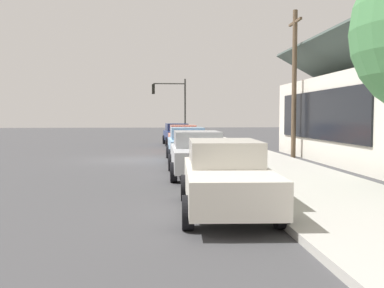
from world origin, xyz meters
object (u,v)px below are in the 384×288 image
fire_hydrant_red (201,140)px  car_silver (198,153)px  car_skyblue (187,144)px  utility_pole_wooden (294,81)px  car_coral (183,138)px  car_navy (177,134)px  traffic_light_main (172,100)px  car_ivory (226,176)px

fire_hydrant_red → car_silver: bearing=-6.4°
car_skyblue → utility_pole_wooden: (-0.86, 5.54, 3.11)m
car_coral → fire_hydrant_red: bearing=154.0°
utility_pole_wooden → car_coral: bearing=-131.9°
car_silver → utility_pole_wooden: bearing=139.1°
car_navy → traffic_light_main: size_ratio=0.90×
car_ivory → fire_hydrant_red: bearing=178.6°
traffic_light_main → fire_hydrant_red: traffic_light_main is taller
car_navy → car_silver: 16.91m
car_skyblue → car_silver: bearing=-0.4°
utility_pole_wooden → car_navy: bearing=-152.8°
car_navy → car_silver: bearing=-3.3°
car_skyblue → car_silver: same height
car_coral → utility_pole_wooden: utility_pole_wooden is taller
car_navy → car_ivory: same height
car_coral → car_silver: bearing=-0.9°
car_silver → car_skyblue: bearing=-179.7°
car_silver → car_navy: bearing=-179.8°
car_navy → car_coral: bearing=-2.1°
car_coral → fire_hydrant_red: 3.13m
car_skyblue → traffic_light_main: size_ratio=0.84×
car_navy → fire_hydrant_red: bearing=23.0°
utility_pole_wooden → fire_hydrant_red: size_ratio=10.56×
car_coral → car_ivory: bearing=-0.4°
car_skyblue → car_silver: 5.43m
car_coral → traffic_light_main: 9.75m
fire_hydrant_red → car_navy: bearing=-154.2°
car_ivory → utility_pole_wooden: bearing=158.8°
car_silver → traffic_light_main: (-20.48, -0.09, 2.67)m
car_navy → car_coral: same height
fire_hydrant_red → utility_pole_wooden: bearing=27.7°
car_silver → traffic_light_main: traffic_light_main is taller
car_skyblue → car_ivory: bearing=-0.0°
car_coral → car_ivory: size_ratio=1.01×
car_skyblue → car_silver: size_ratio=0.90×
car_skyblue → car_ivory: 11.47m
car_ivory → car_navy: bearing=-177.2°
car_skyblue → fire_hydrant_red: car_skyblue is taller
car_silver → traffic_light_main: 20.65m
car_navy → car_ivory: (22.95, -0.08, 0.00)m
car_silver → car_coral: bearing=179.6°
car_silver → fire_hydrant_red: car_silver is taller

